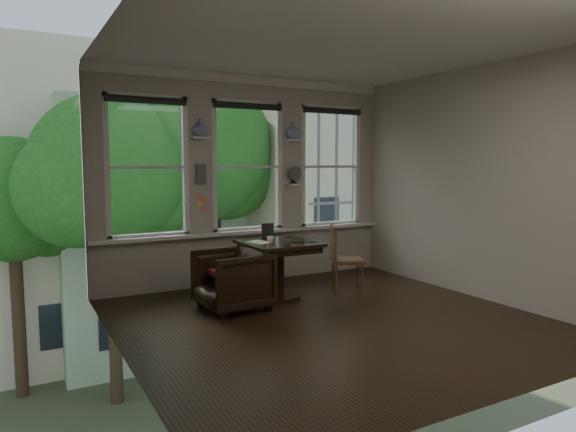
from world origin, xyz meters
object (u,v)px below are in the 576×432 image
mug (270,240)px  table (279,270)px  side_chair_right (347,260)px  laptop (306,240)px  armchair_left (233,280)px

mug → table: bearing=20.5°
side_chair_right → laptop: side_chair_right is taller
armchair_left → mug: bearing=97.5°
table → side_chair_right: bearing=-11.2°
table → side_chair_right: 0.96m
laptop → mug: 0.48m
side_chair_right → mug: (-1.09, 0.13, 0.33)m
side_chair_right → mug: 1.15m
table → side_chair_right: size_ratio=0.98×
table → side_chair_right: side_chair_right is taller
side_chair_right → armchair_left: bearing=116.3°
laptop → side_chair_right: bearing=11.9°
laptop → mug: mug is taller
armchair_left → table: bearing=99.5°
laptop → mug: (-0.47, 0.10, 0.03)m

